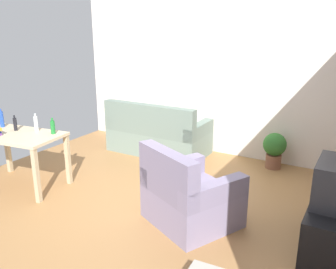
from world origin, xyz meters
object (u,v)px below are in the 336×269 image
potted_plant (274,148)px  bottle_blue (2,119)px  couch (157,136)px  armchair (188,197)px  bottle_dark (15,124)px  bottle_clear (36,124)px  desk (18,142)px  bottle_green (53,127)px  tv_stand (332,225)px

potted_plant → bottle_blue: size_ratio=2.12×
couch → armchair: bearing=130.2°
bottle_dark → armchair: bearing=4.0°
bottle_clear → desk: bearing=-120.5°
couch → bottle_dark: 2.34m
armchair → bottle_dark: 2.67m
couch → bottle_green: bearing=75.3°
armchair → bottle_blue: bearing=28.7°
armchair → bottle_green: size_ratio=5.35×
potted_plant → bottle_clear: bottle_clear is taller
desk → bottle_clear: (0.13, 0.22, 0.22)m
bottle_dark → bottle_clear: 0.31m
potted_plant → armchair: armchair is taller
bottle_clear → bottle_green: (0.29, 0.03, -0.02)m
bottle_blue → bottle_dark: 0.32m
bottle_clear → bottle_green: 0.29m
bottle_blue → bottle_green: size_ratio=1.23×
couch → bottle_clear: size_ratio=6.86×
potted_plant → bottle_clear: size_ratio=2.27×
couch → potted_plant: (1.97, 0.31, 0.02)m
bottle_blue → tv_stand: bearing=6.1°
bottle_blue → bottle_dark: bearing=-4.1°
desk → potted_plant: size_ratio=2.25×
tv_stand → bottle_dark: bearing=96.9°
desk → bottle_clear: bearing=52.0°
bottle_green → bottle_dark: bearing=-165.1°
potted_plant → armchair: bearing=-101.0°
bottle_dark → bottle_clear: bottle_clear is taller
tv_stand → bottle_blue: 4.46m
desk → bottle_blue: bearing=158.0°
armchair → bottle_green: 2.11m
potted_plant → bottle_dark: bottle_dark is taller
tv_stand → potted_plant: size_ratio=1.93×
desk → bottle_dark: (-0.15, 0.10, 0.20)m
couch → potted_plant: 1.99m
couch → armchair: (1.55, -1.83, 0.01)m
desk → bottle_green: (0.42, 0.25, 0.20)m
armchair → bottle_clear: size_ratio=4.68×
bottle_dark → desk: bearing=-33.3°
couch → tv_stand: (3.01, -1.52, -0.07)m
couch → bottle_green: 2.00m
desk → couch: bearing=59.2°
couch → bottle_dark: bottle_dark is taller
couch → desk: couch is taller
desk → bottle_clear: size_ratio=5.10×
armchair → desk: bearing=32.1°
potted_plant → bottle_clear: bearing=-141.2°
tv_stand → bottle_dark: size_ratio=5.02×
desk → armchair: bearing=-1.0°
armchair → bottle_dark: (-2.61, -0.18, 0.53)m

